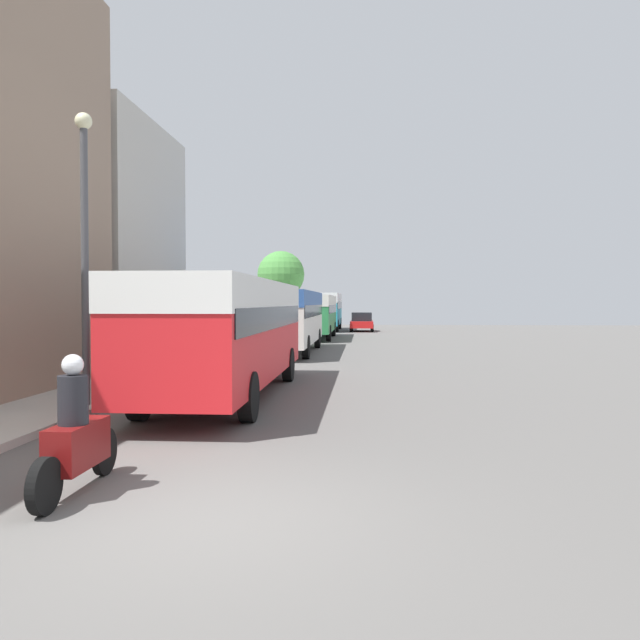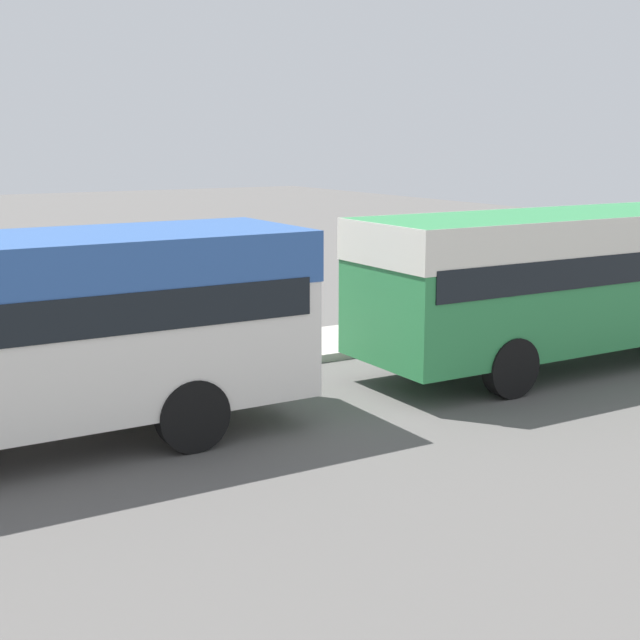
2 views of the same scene
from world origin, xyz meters
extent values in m
cylinder|color=black|center=(-3.06, 25.68, 0.50)|extent=(0.28, 1.00, 1.00)
cylinder|color=black|center=(-0.78, 25.68, 0.50)|extent=(0.28, 1.00, 1.00)
cube|color=#2D8447|center=(-1.62, 34.10, 1.66)|extent=(2.42, 9.69, 2.32)
cube|color=silver|center=(-1.62, 34.10, 2.47)|extent=(2.44, 9.74, 0.70)
cube|color=black|center=(-1.62, 34.10, 1.95)|extent=(2.47, 9.30, 0.51)
cylinder|color=black|center=(-2.73, 31.09, 0.50)|extent=(0.28, 1.00, 1.00)
cylinder|color=black|center=(-0.51, 31.09, 0.50)|extent=(0.28, 1.00, 1.00)
camera|label=1|loc=(1.65, -6.54, 2.36)|focal=35.00mm
camera|label=2|loc=(9.90, 21.33, 4.13)|focal=50.00mm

